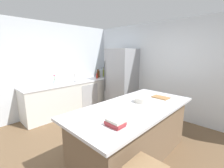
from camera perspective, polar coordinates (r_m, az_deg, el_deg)
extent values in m
plane|color=brown|center=(3.18, -2.31, -22.27)|extent=(7.20, 7.20, 0.00)
cube|color=silver|center=(4.51, 18.73, 5.10)|extent=(6.00, 0.10, 2.60)
cube|color=silver|center=(4.75, -23.46, 5.06)|extent=(0.10, 6.00, 2.60)
cube|color=silver|center=(4.87, -13.94, -4.54)|extent=(0.65, 2.93, 0.87)
cube|color=silver|center=(4.76, -14.21, 0.67)|extent=(0.68, 2.96, 0.03)
cube|color=#B2B5BA|center=(4.81, -8.14, -4.52)|extent=(0.01, 0.60, 0.73)
cube|color=#7A6047|center=(2.75, 7.82, -17.59)|extent=(0.92, 2.09, 0.87)
cube|color=silver|center=(2.56, 8.11, -8.67)|extent=(1.08, 2.29, 0.04)
cube|color=#93969B|center=(4.86, 3.60, 1.88)|extent=(0.83, 0.73, 1.88)
cylinder|color=#4C4C51|center=(4.82, -2.76, 2.96)|extent=(0.02, 0.02, 0.94)
cube|color=olive|center=(1.72, 12.54, -28.37)|extent=(0.34, 0.34, 0.03)
cylinder|color=silver|center=(4.71, -16.64, 0.72)|extent=(0.05, 0.05, 0.02)
cylinder|color=silver|center=(4.69, -16.75, 2.52)|extent=(0.02, 0.02, 0.28)
cylinder|color=silver|center=(4.62, -16.47, 3.91)|extent=(0.14, 0.02, 0.02)
cylinder|color=silver|center=(4.45, -20.60, 0.49)|extent=(0.09, 0.09, 0.12)
cylinder|color=#4C7F3D|center=(4.45, -20.70, 1.68)|extent=(0.01, 0.03, 0.21)
sphere|color=#DB4C66|center=(4.43, -20.80, 3.01)|extent=(0.04, 0.04, 0.04)
cylinder|color=#4C7F3D|center=(4.43, -20.75, 1.73)|extent=(0.01, 0.01, 0.22)
sphere|color=#DB4C66|center=(4.41, -20.85, 3.15)|extent=(0.04, 0.04, 0.04)
cylinder|color=#4C7F3D|center=(4.43, -20.58, 1.63)|extent=(0.01, 0.04, 0.21)
sphere|color=#DB4C66|center=(4.41, -20.68, 2.96)|extent=(0.04, 0.04, 0.04)
cylinder|color=gray|center=(4.74, -13.28, 0.92)|extent=(0.14, 0.14, 0.01)
cylinder|color=white|center=(4.72, -13.36, 2.54)|extent=(0.11, 0.11, 0.26)
cylinder|color=gray|center=(4.69, -13.44, 4.35)|extent=(0.02, 0.02, 0.04)
cylinder|color=#8CB79E|center=(5.52, -1.88, 4.02)|extent=(0.06, 0.06, 0.25)
cylinder|color=#8CB79E|center=(5.50, -1.89, 5.74)|extent=(0.02, 0.02, 0.08)
cylinder|color=black|center=(5.50, -1.90, 6.24)|extent=(0.02, 0.02, 0.01)
cylinder|color=olive|center=(5.53, -3.24, 3.96)|extent=(0.05, 0.05, 0.24)
cylinder|color=olive|center=(5.51, -3.26, 5.67)|extent=(0.02, 0.02, 0.09)
cylinder|color=black|center=(5.51, -3.27, 6.20)|extent=(0.03, 0.03, 0.01)
cylinder|color=silver|center=(5.46, -4.03, 3.85)|extent=(0.08, 0.08, 0.24)
cylinder|color=silver|center=(5.44, -4.05, 5.50)|extent=(0.03, 0.03, 0.07)
cylinder|color=black|center=(5.43, -4.06, 5.95)|extent=(0.04, 0.04, 0.01)
cylinder|color=brown|center=(5.43, -5.09, 3.68)|extent=(0.08, 0.08, 0.22)
cylinder|color=brown|center=(5.41, -5.12, 5.13)|extent=(0.04, 0.04, 0.06)
cylinder|color=black|center=(5.41, -5.13, 5.49)|extent=(0.04, 0.04, 0.01)
cylinder|color=#5B3319|center=(5.34, -5.42, 3.50)|extent=(0.06, 0.06, 0.21)
cylinder|color=#5B3319|center=(5.33, -5.45, 4.98)|extent=(0.03, 0.03, 0.07)
cylinder|color=black|center=(5.32, -5.46, 5.40)|extent=(0.03, 0.03, 0.01)
cylinder|color=red|center=(5.21, -5.67, 2.90)|extent=(0.05, 0.05, 0.14)
cylinder|color=red|center=(5.20, -5.69, 3.91)|extent=(0.02, 0.02, 0.04)
cylinder|color=black|center=(5.19, -5.70, 4.22)|extent=(0.02, 0.02, 0.01)
cube|color=#A83338|center=(1.91, 1.21, -15.09)|extent=(0.21, 0.16, 0.02)
cube|color=#A83338|center=(1.89, 1.22, -14.36)|extent=(0.24, 0.17, 0.03)
cube|color=silver|center=(1.88, 1.22, -13.45)|extent=(0.21, 0.15, 0.03)
cylinder|color=silver|center=(2.77, 10.89, -5.79)|extent=(0.25, 0.25, 0.09)
cube|color=#9E7042|center=(3.12, 17.71, -4.78)|extent=(0.31, 0.21, 0.02)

